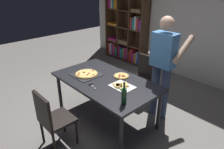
# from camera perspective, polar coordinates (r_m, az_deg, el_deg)

# --- Properties ---
(ground_plane) EXTENTS (12.00, 12.00, 0.00)m
(ground_plane) POSITION_cam_1_polar(r_m,az_deg,el_deg) (3.72, -1.73, -11.90)
(ground_plane) COLOR gray
(back_wall) EXTENTS (6.40, 0.10, 2.80)m
(back_wall) POSITION_cam_1_polar(r_m,az_deg,el_deg) (5.13, 21.14, 14.13)
(back_wall) COLOR silver
(back_wall) RESTS_ON ground_plane
(dining_table) EXTENTS (1.75, 1.01, 0.75)m
(dining_table) POSITION_cam_1_polar(r_m,az_deg,el_deg) (3.35, -1.88, -2.56)
(dining_table) COLOR #232328
(dining_table) RESTS_ON ground_plane
(chair_near_camera) EXTENTS (0.42, 0.42, 0.90)m
(chair_near_camera) POSITION_cam_1_polar(r_m,az_deg,el_deg) (2.99, -16.56, -11.40)
(chair_near_camera) COLOR black
(chair_near_camera) RESTS_ON ground_plane
(chair_far_side) EXTENTS (0.42, 0.42, 0.90)m
(chair_far_side) POSITION_cam_1_polar(r_m,az_deg,el_deg) (4.08, 8.69, -0.24)
(chair_far_side) COLOR black
(chair_far_side) RESTS_ON ground_plane
(bookshelf) EXTENTS (1.40, 0.35, 1.95)m
(bookshelf) POSITION_cam_1_polar(r_m,az_deg,el_deg) (6.07, 3.94, 12.13)
(bookshelf) COLOR #513823
(bookshelf) RESTS_ON ground_plane
(person_serving_pizza) EXTENTS (0.55, 0.54, 1.75)m
(person_serving_pizza) POSITION_cam_1_polar(r_m,az_deg,el_deg) (3.43, 14.07, 3.12)
(person_serving_pizza) COLOR #38476B
(person_serving_pizza) RESTS_ON ground_plane
(pepperoni_pizza_on_tray) EXTENTS (0.44, 0.44, 0.04)m
(pepperoni_pizza_on_tray) POSITION_cam_1_polar(r_m,az_deg,el_deg) (3.52, -7.13, 0.13)
(pepperoni_pizza_on_tray) COLOR #2D2D33
(pepperoni_pizza_on_tray) RESTS_ON dining_table
(pizza_slices_on_towel) EXTENTS (0.36, 0.28, 0.03)m
(pizza_slices_on_towel) POSITION_cam_1_polar(r_m,az_deg,el_deg) (3.11, 2.65, -3.26)
(pizza_slices_on_towel) COLOR white
(pizza_slices_on_towel) RESTS_ON dining_table
(wine_bottle) EXTENTS (0.07, 0.07, 0.32)m
(wine_bottle) POSITION_cam_1_polar(r_m,az_deg,el_deg) (2.66, 3.35, -6.00)
(wine_bottle) COLOR #194723
(wine_bottle) RESTS_ON dining_table
(kitchen_scissors) EXTENTS (0.20, 0.09, 0.01)m
(kitchen_scissors) POSITION_cam_1_polar(r_m,az_deg,el_deg) (3.16, -5.67, -3.01)
(kitchen_scissors) COLOR silver
(kitchen_scissors) RESTS_ON dining_table
(second_pizza_plain) EXTENTS (0.25, 0.25, 0.03)m
(second_pizza_plain) POSITION_cam_1_polar(r_m,az_deg,el_deg) (3.43, 2.62, -0.39)
(second_pizza_plain) COLOR tan
(second_pizza_plain) RESTS_ON dining_table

